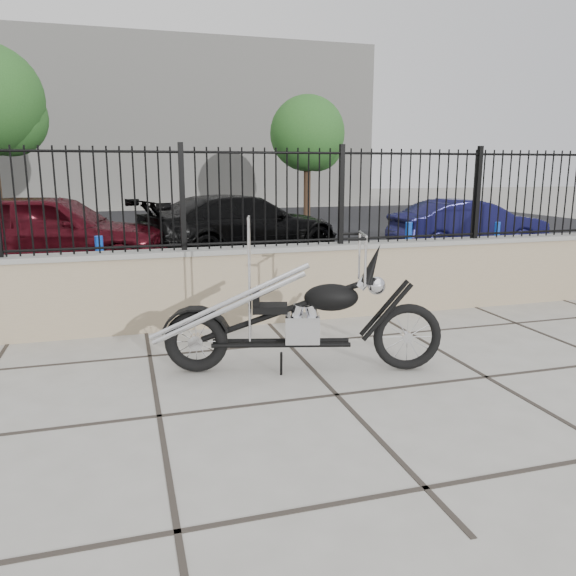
{
  "coord_description": "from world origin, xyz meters",
  "views": [
    {
      "loc": [
        -1.68,
        -4.24,
        1.92
      ],
      "look_at": [
        -0.16,
        0.96,
        0.76
      ],
      "focal_mm": 35.0,
      "sensor_mm": 36.0,
      "label": 1
    }
  ],
  "objects_px": {
    "car_black": "(242,226)",
    "chopper_motorcycle": "(297,294)",
    "car_red": "(52,232)",
    "car_blue": "(468,225)"
  },
  "relations": [
    {
      "from": "car_red",
      "to": "car_black",
      "type": "relative_size",
      "value": 0.94
    },
    {
      "from": "chopper_motorcycle",
      "to": "car_black",
      "type": "height_order",
      "value": "chopper_motorcycle"
    },
    {
      "from": "chopper_motorcycle",
      "to": "car_black",
      "type": "distance_m",
      "value": 7.28
    },
    {
      "from": "chopper_motorcycle",
      "to": "car_blue",
      "type": "xyz_separation_m",
      "value": [
        6.23,
        6.52,
        -0.16
      ]
    },
    {
      "from": "chopper_motorcycle",
      "to": "car_blue",
      "type": "bearing_deg",
      "value": 61.2
    },
    {
      "from": "chopper_motorcycle",
      "to": "car_red",
      "type": "height_order",
      "value": "chopper_motorcycle"
    },
    {
      "from": "car_black",
      "to": "car_blue",
      "type": "relative_size",
      "value": 1.28
    },
    {
      "from": "car_red",
      "to": "car_blue",
      "type": "bearing_deg",
      "value": -76.84
    },
    {
      "from": "car_black",
      "to": "chopper_motorcycle",
      "type": "bearing_deg",
      "value": 152.68
    },
    {
      "from": "chopper_motorcycle",
      "to": "car_red",
      "type": "relative_size",
      "value": 0.58
    }
  ]
}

